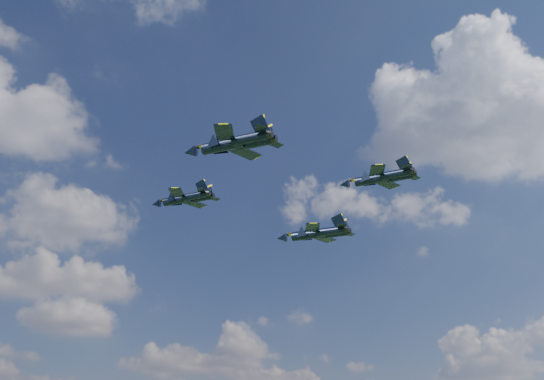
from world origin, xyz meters
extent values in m
cylinder|color=black|center=(-7.28, 18.95, 57.62)|extent=(6.12, 7.41, 1.61)
cone|color=black|center=(-10.39, 23.11, 57.62)|extent=(2.61, 2.77, 1.52)
ellipsoid|color=brown|center=(-9.05, 21.31, 58.11)|extent=(2.24, 2.57, 0.73)
cube|color=black|center=(-8.79, 15.59, 57.62)|extent=(4.12, 4.73, 0.16)
cube|color=black|center=(-3.63, 19.45, 57.62)|extent=(4.58, 3.30, 0.16)
cube|color=black|center=(-5.23, 12.32, 57.62)|extent=(2.13, 2.52, 0.13)
cube|color=black|center=(-1.50, 15.11, 57.62)|extent=(2.33, 1.66, 0.13)
cube|color=black|center=(-4.58, 13.70, 58.87)|extent=(2.09, 1.82, 2.69)
cube|color=black|center=(-3.01, 14.88, 58.87)|extent=(1.56, 2.47, 2.69)
cylinder|color=black|center=(-10.02, -8.72, 56.09)|extent=(7.12, 8.21, 1.82)
cone|color=black|center=(-13.69, -4.17, 56.09)|extent=(2.98, 3.12, 1.72)
ellipsoid|color=brown|center=(-12.11, -6.13, 56.65)|extent=(2.58, 2.87, 0.83)
cube|color=black|center=(-11.58, -12.57, 56.09)|extent=(4.55, 5.33, 0.18)
cube|color=black|center=(-5.92, -8.01, 56.09)|extent=(5.20, 3.86, 0.18)
cube|color=black|center=(-7.43, -16.10, 56.09)|extent=(2.34, 2.82, 0.14)
cube|color=black|center=(-3.35, -12.80, 56.09)|extent=(2.66, 1.94, 0.14)
cube|color=black|center=(-6.76, -14.52, 57.50)|extent=(2.42, 1.97, 3.04)
cube|color=black|center=(-5.04, -13.13, 57.50)|extent=(1.77, 2.75, 3.04)
cylinder|color=black|center=(20.01, 15.80, 54.04)|extent=(7.39, 8.45, 1.88)
cone|color=black|center=(16.18, 20.48, 54.04)|extent=(3.09, 3.22, 1.77)
ellipsoid|color=brown|center=(17.83, 18.46, 54.61)|extent=(2.68, 2.96, 0.86)
cube|color=black|center=(18.42, 11.81, 54.04)|extent=(4.68, 5.51, 0.19)
cube|color=black|center=(24.23, 16.56, 54.04)|extent=(5.39, 4.01, 0.19)
cube|color=black|center=(22.73, 8.19, 54.04)|extent=(2.41, 2.91, 0.15)
cube|color=black|center=(26.93, 11.62, 54.04)|extent=(2.76, 2.02, 0.15)
cube|color=black|center=(23.41, 9.82, 55.50)|extent=(2.51, 2.02, 3.14)
cube|color=black|center=(25.19, 11.28, 55.50)|extent=(1.83, 2.83, 3.14)
cylinder|color=black|center=(16.42, -10.68, 55.27)|extent=(5.87, 7.24, 1.56)
cone|color=black|center=(13.46, -6.61, 55.27)|extent=(2.52, 2.70, 1.48)
ellipsoid|color=brown|center=(14.74, -8.36, 55.74)|extent=(2.15, 2.51, 0.71)
cube|color=black|center=(14.92, -13.93, 55.27)|extent=(4.03, 4.59, 0.16)
cube|color=black|center=(19.98, -10.24, 55.27)|extent=(4.43, 3.16, 0.16)
cube|color=black|center=(18.34, -17.14, 55.27)|extent=(2.08, 2.45, 0.12)
cube|color=black|center=(21.99, -14.48, 55.27)|extent=(2.25, 1.58, 0.12)
cube|color=black|center=(18.98, -15.81, 56.48)|extent=(2.01, 1.79, 2.62)
cube|color=black|center=(20.52, -14.68, 56.48)|extent=(1.51, 2.41, 2.62)
camera|label=1|loc=(-42.02, -84.30, 13.89)|focal=40.00mm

